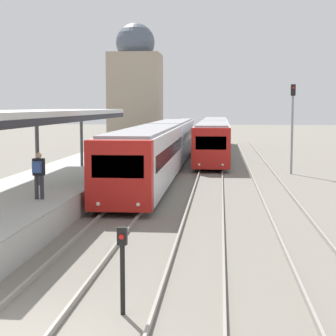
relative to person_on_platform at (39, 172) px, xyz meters
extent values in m
cube|color=beige|center=(-1.20, 3.50, 2.03)|extent=(4.00, 18.68, 0.20)
cube|color=black|center=(0.76, 3.50, 1.81)|extent=(0.08, 18.68, 0.24)
cylinder|color=#47474C|center=(-1.20, 3.50, 0.47)|extent=(0.16, 0.16, 2.91)
cylinder|color=#47474C|center=(-1.20, 10.97, 0.47)|extent=(0.16, 0.16, 2.91)
cylinder|color=#2D2D33|center=(-0.10, 0.04, -0.56)|extent=(0.14, 0.14, 0.85)
cylinder|color=#2D2D33|center=(0.10, 0.04, -0.56)|extent=(0.14, 0.14, 0.85)
cube|color=black|center=(0.00, 0.04, 0.16)|extent=(0.40, 0.22, 0.60)
sphere|color=tan|center=(0.00, 0.04, 0.57)|extent=(0.22, 0.22, 0.22)
cube|color=#334C8E|center=(0.00, -0.16, 0.18)|extent=(0.30, 0.18, 0.40)
cube|color=red|center=(2.58, 1.69, -0.32)|extent=(2.54, 0.70, 2.69)
cube|color=black|center=(2.58, 1.36, 0.06)|extent=(1.98, 0.04, 0.86)
sphere|color=#EFEACC|center=(1.82, 1.35, -1.36)|extent=(0.16, 0.16, 0.16)
sphere|color=#EFEACC|center=(3.34, 1.35, -1.36)|extent=(0.16, 0.16, 0.16)
cube|color=silver|center=(2.58, 9.90, -0.32)|extent=(2.54, 15.72, 2.69)
cube|color=gray|center=(2.58, 9.90, 1.09)|extent=(2.23, 15.41, 0.12)
cube|color=black|center=(2.58, 9.90, -0.02)|extent=(2.56, 14.46, 0.70)
cylinder|color=black|center=(1.50, 4.79, -1.58)|extent=(0.12, 0.70, 0.70)
cylinder|color=black|center=(3.66, 4.79, -1.58)|extent=(0.12, 0.70, 0.70)
cylinder|color=black|center=(1.50, 15.01, -1.58)|extent=(0.12, 0.70, 0.70)
cylinder|color=black|center=(3.66, 15.01, -1.58)|extent=(0.12, 0.70, 0.70)
cube|color=silver|center=(2.58, 25.97, -0.32)|extent=(2.54, 15.72, 2.69)
cube|color=gray|center=(2.58, 25.97, 1.09)|extent=(2.23, 15.41, 0.12)
cube|color=black|center=(2.58, 25.97, -0.02)|extent=(2.56, 14.46, 0.70)
cylinder|color=black|center=(1.50, 20.87, -1.58)|extent=(0.12, 0.70, 0.70)
cylinder|color=black|center=(3.66, 20.87, -1.58)|extent=(0.12, 0.70, 0.70)
cylinder|color=black|center=(1.50, 31.08, -1.58)|extent=(0.12, 0.70, 0.70)
cylinder|color=black|center=(3.66, 31.08, -1.58)|extent=(0.12, 0.70, 0.70)
cube|color=red|center=(5.78, 16.35, -0.36)|extent=(2.47, 0.70, 2.60)
cube|color=black|center=(5.78, 16.02, 0.00)|extent=(1.93, 0.04, 0.83)
sphere|color=#EFEACC|center=(5.04, 16.01, -1.36)|extent=(0.16, 0.16, 0.16)
sphere|color=#EFEACC|center=(6.52, 16.01, -1.36)|extent=(0.16, 0.16, 0.16)
cube|color=silver|center=(5.78, 23.83, -0.36)|extent=(2.47, 14.27, 2.60)
cube|color=gray|center=(5.78, 23.83, 1.00)|extent=(2.17, 13.98, 0.12)
cube|color=black|center=(5.78, 23.83, -0.08)|extent=(2.49, 13.13, 0.68)
cylinder|color=black|center=(4.73, 19.19, -1.58)|extent=(0.12, 0.70, 0.70)
cylinder|color=black|center=(6.83, 19.19, -1.58)|extent=(0.12, 0.70, 0.70)
cylinder|color=black|center=(4.73, 28.47, -1.58)|extent=(0.12, 0.70, 0.70)
cylinder|color=black|center=(6.83, 28.47, -1.58)|extent=(0.12, 0.70, 0.70)
cube|color=silver|center=(5.78, 38.45, -0.36)|extent=(2.47, 14.27, 2.60)
cube|color=gray|center=(5.78, 38.45, 1.00)|extent=(2.17, 13.98, 0.12)
cube|color=black|center=(5.78, 38.45, -0.08)|extent=(2.49, 13.13, 0.68)
cylinder|color=black|center=(4.73, 33.81, -1.58)|extent=(0.12, 0.70, 0.70)
cylinder|color=black|center=(6.83, 33.81, -1.58)|extent=(0.12, 0.70, 0.70)
cylinder|color=black|center=(4.73, 43.08, -1.58)|extent=(0.12, 0.70, 0.70)
cylinder|color=black|center=(6.83, 43.08, -1.58)|extent=(0.12, 0.70, 0.70)
cylinder|color=black|center=(4.44, -8.20, -1.21)|extent=(0.10, 0.10, 1.46)
cube|color=black|center=(4.44, -8.20, -0.30)|extent=(0.20, 0.14, 0.36)
sphere|color=red|center=(4.44, -8.29, -0.30)|extent=(0.11, 0.11, 0.11)
cylinder|color=gray|center=(10.81, 16.36, 0.85)|extent=(0.14, 0.14, 5.57)
cube|color=black|center=(10.81, 16.36, 3.29)|extent=(0.28, 0.20, 0.70)
sphere|color=red|center=(10.81, 16.24, 3.43)|extent=(0.14, 0.14, 0.14)
cube|color=gray|center=(-2.60, 39.97, 2.92)|extent=(5.28, 5.28, 9.71)
sphere|color=#4C5666|center=(-2.60, 39.97, 8.89)|extent=(4.06, 4.06, 4.06)
camera|label=1|loc=(6.39, -19.11, 2.30)|focal=60.00mm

